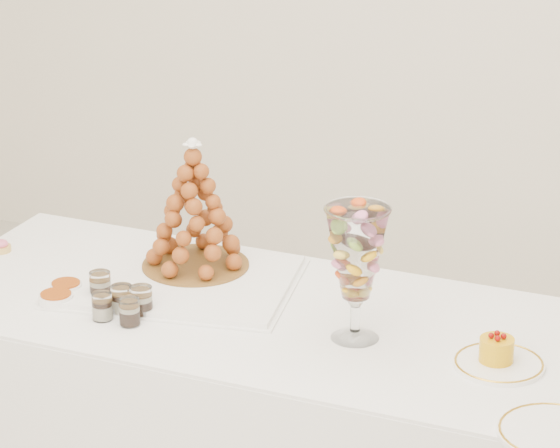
% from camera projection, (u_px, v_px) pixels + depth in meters
% --- Properties ---
extents(buffet_table, '(1.88, 0.77, 0.71)m').
position_uv_depth(buffet_table, '(277.00, 438.00, 3.45)').
color(buffet_table, white).
rests_on(buffet_table, ground).
extents(lace_tray, '(0.66, 0.54, 0.02)m').
position_uv_depth(lace_tray, '(178.00, 281.00, 3.48)').
color(lace_tray, white).
rests_on(lace_tray, buffet_table).
extents(macaron_vase, '(0.15, 0.15, 0.33)m').
position_uv_depth(macaron_vase, '(357.00, 255.00, 3.11)').
color(macaron_vase, white).
rests_on(macaron_vase, buffet_table).
extents(cake_plate, '(0.21, 0.21, 0.01)m').
position_uv_depth(cake_plate, '(499.00, 364.00, 3.05)').
color(cake_plate, white).
rests_on(cake_plate, buffet_table).
extents(spare_plate, '(0.24, 0.24, 0.01)m').
position_uv_depth(spare_plate, '(555.00, 433.00, 2.76)').
color(spare_plate, white).
rests_on(spare_plate, buffet_table).
extents(pink_tart, '(0.06, 0.06, 0.03)m').
position_uv_depth(pink_tart, '(1.00, 246.00, 3.69)').
color(pink_tart, tan).
rests_on(pink_tart, buffet_table).
extents(verrine_a, '(0.07, 0.07, 0.07)m').
position_uv_depth(verrine_a, '(100.00, 286.00, 3.38)').
color(verrine_a, white).
rests_on(verrine_a, buffet_table).
extents(verrine_b, '(0.06, 0.06, 0.07)m').
position_uv_depth(verrine_b, '(122.00, 300.00, 3.30)').
color(verrine_b, white).
rests_on(verrine_b, buffet_table).
extents(verrine_c, '(0.07, 0.07, 0.08)m').
position_uv_depth(verrine_c, '(141.00, 301.00, 3.29)').
color(verrine_c, white).
rests_on(verrine_c, buffet_table).
extents(verrine_d, '(0.05, 0.05, 0.07)m').
position_uv_depth(verrine_d, '(102.00, 306.00, 3.28)').
color(verrine_d, white).
rests_on(verrine_d, buffet_table).
extents(verrine_e, '(0.06, 0.06, 0.07)m').
position_uv_depth(verrine_e, '(130.00, 312.00, 3.25)').
color(verrine_e, white).
rests_on(verrine_e, buffet_table).
extents(ramekin_back, '(0.08, 0.08, 0.03)m').
position_uv_depth(ramekin_back, '(66.00, 288.00, 3.43)').
color(ramekin_back, white).
rests_on(ramekin_back, buffet_table).
extents(ramekin_front, '(0.09, 0.09, 0.03)m').
position_uv_depth(ramekin_front, '(56.00, 299.00, 3.36)').
color(ramekin_front, white).
rests_on(ramekin_front, buffet_table).
extents(croquembouche, '(0.30, 0.30, 0.36)m').
position_uv_depth(croquembouche, '(194.00, 205.00, 3.49)').
color(croquembouche, brown).
rests_on(croquembouche, lace_tray).
extents(mousse_cake, '(0.08, 0.08, 0.07)m').
position_uv_depth(mousse_cake, '(497.00, 349.00, 3.05)').
color(mousse_cake, '#E2A20A').
rests_on(mousse_cake, cake_plate).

